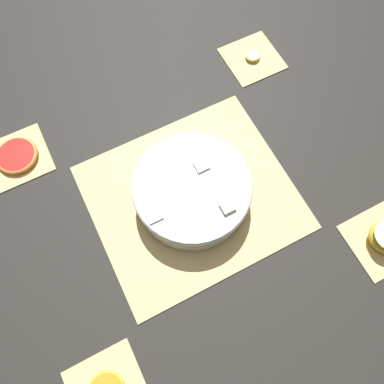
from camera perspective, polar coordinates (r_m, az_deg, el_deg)
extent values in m
plane|color=black|center=(0.88, 0.00, -0.80)|extent=(6.00, 6.00, 0.00)
cube|color=#D6B775|center=(0.87, 0.00, -0.73)|extent=(0.46, 0.40, 0.01)
cube|color=#3D2D19|center=(0.92, 9.95, 4.06)|extent=(0.01, 0.39, 0.00)
cube|color=#3D2D19|center=(0.90, 7.21, 2.76)|extent=(0.01, 0.39, 0.00)
cube|color=#3D2D19|center=(0.89, 4.38, 1.41)|extent=(0.01, 0.39, 0.00)
cube|color=#3D2D19|center=(0.88, 1.48, 0.02)|extent=(0.01, 0.39, 0.00)
cube|color=#3D2D19|center=(0.87, -1.49, -1.40)|extent=(0.01, 0.39, 0.00)
cube|color=#3D2D19|center=(0.86, -4.51, -2.84)|extent=(0.01, 0.39, 0.00)
cube|color=#3D2D19|center=(0.86, -7.56, -4.29)|extent=(0.01, 0.39, 0.00)
cube|color=#3D2D19|center=(0.86, -10.63, -5.72)|extent=(0.01, 0.39, 0.00)
cube|color=#D6B775|center=(1.09, 9.18, 19.50)|extent=(0.14, 0.14, 0.01)
cube|color=#3D2D19|center=(1.11, 11.20, 20.21)|extent=(0.00, 0.14, 0.00)
cube|color=#3D2D19|center=(1.10, 9.87, 19.78)|extent=(0.00, 0.14, 0.00)
cube|color=#3D2D19|center=(1.09, 8.51, 19.34)|extent=(0.00, 0.14, 0.00)
cube|color=#3D2D19|center=(1.07, 7.14, 18.87)|extent=(0.00, 0.14, 0.00)
cube|color=#D6B775|center=(1.01, -24.95, 4.83)|extent=(0.14, 0.14, 0.01)
cube|color=#3D2D19|center=(1.00, -23.79, 5.48)|extent=(0.00, 0.14, 0.00)
cube|color=#3D2D19|center=(1.01, -26.17, 4.28)|extent=(0.00, 0.14, 0.00)
cube|color=#D6B775|center=(0.94, 26.85, -6.52)|extent=(0.14, 0.14, 0.01)
cube|color=#3D2D19|center=(0.93, 25.84, -7.20)|extent=(0.00, 0.14, 0.00)
cylinder|color=silver|center=(0.84, 0.00, 0.17)|extent=(0.26, 0.26, 0.07)
torus|color=silver|center=(0.81, 0.00, 0.89)|extent=(0.26, 0.26, 0.01)
cylinder|color=beige|center=(0.86, -3.68, 4.53)|extent=(0.03, 0.03, 0.01)
cylinder|color=beige|center=(0.83, 0.87, 1.01)|extent=(0.03, 0.03, 0.01)
cylinder|color=beige|center=(0.85, -3.32, 0.06)|extent=(0.02, 0.02, 0.01)
cylinder|color=beige|center=(0.89, 1.19, 5.05)|extent=(0.03, 0.03, 0.01)
cylinder|color=beige|center=(0.88, -1.66, 5.23)|extent=(0.03, 0.03, 0.01)
cylinder|color=beige|center=(0.82, -5.42, 0.69)|extent=(0.02, 0.02, 0.01)
cylinder|color=beige|center=(0.84, -6.65, -0.44)|extent=(0.03, 0.03, 0.01)
cylinder|color=beige|center=(0.85, 3.71, 3.28)|extent=(0.03, 0.03, 0.01)
cube|color=white|center=(0.83, 4.81, 0.40)|extent=(0.02, 0.02, 0.02)
cube|color=white|center=(0.80, 3.44, -4.50)|extent=(0.03, 0.03, 0.03)
cube|color=white|center=(0.79, 5.38, -2.44)|extent=(0.03, 0.03, 0.03)
cube|color=white|center=(0.80, -0.40, -4.19)|extent=(0.02, 0.02, 0.02)
cube|color=white|center=(0.87, -5.43, 2.35)|extent=(0.03, 0.03, 0.03)
cube|color=white|center=(0.86, 2.09, 3.49)|extent=(0.02, 0.02, 0.02)
cube|color=white|center=(0.80, -5.77, -3.77)|extent=(0.03, 0.03, 0.03)
cube|color=white|center=(0.83, 1.43, 3.77)|extent=(0.03, 0.03, 0.03)
cube|color=white|center=(0.87, -0.40, 6.62)|extent=(0.02, 0.02, 0.02)
cube|color=white|center=(0.86, -0.78, 2.72)|extent=(0.02, 0.02, 0.02)
cube|color=white|center=(0.82, -3.18, -1.08)|extent=(0.03, 0.03, 0.03)
cube|color=white|center=(0.84, -0.15, -0.82)|extent=(0.03, 0.03, 0.03)
cube|color=white|center=(0.82, 0.02, -5.54)|extent=(0.03, 0.03, 0.03)
cube|color=white|center=(0.84, 5.41, -1.72)|extent=(0.03, 0.03, 0.03)
ellipsoid|color=orange|center=(0.82, 7.16, 0.70)|extent=(0.03, 0.02, 0.01)
ellipsoid|color=#B2231E|center=(0.85, 3.46, -0.65)|extent=(0.03, 0.02, 0.02)
ellipsoid|color=#B2231E|center=(0.87, -5.14, 4.29)|extent=(0.03, 0.01, 0.01)
ellipsoid|color=orange|center=(0.86, 5.52, 4.65)|extent=(0.03, 0.02, 0.01)
cylinder|color=beige|center=(1.09, 9.24, 19.76)|extent=(0.03, 0.03, 0.01)
torus|color=yellow|center=(1.09, 9.24, 19.76)|extent=(0.04, 0.04, 0.01)
cylinder|color=#B2231E|center=(1.00, -25.15, 5.06)|extent=(0.09, 0.09, 0.01)
torus|color=orange|center=(1.00, -25.15, 5.06)|extent=(0.10, 0.10, 0.01)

